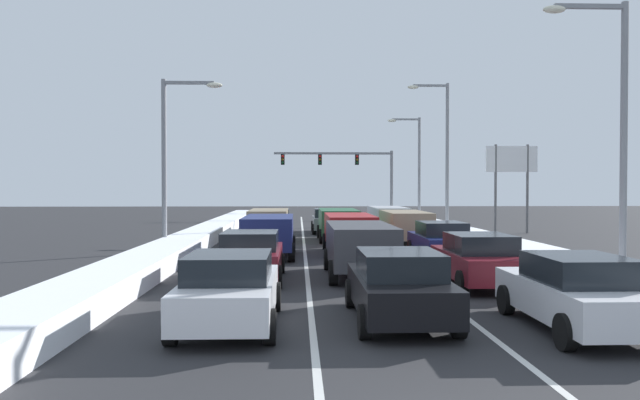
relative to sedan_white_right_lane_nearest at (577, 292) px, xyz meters
name	(u,v)px	position (x,y,z in m)	size (l,w,h in m)	color
ground_plane	(345,254)	(-3.56, 14.22, -0.76)	(131.58, 131.58, 0.00)	#28282B
lane_stripe_between_right_lane_and_center_lane	(371,243)	(-1.86, 19.28, -0.76)	(0.14, 55.67, 0.01)	silver
lane_stripe_between_center_lane_and_left_lane	(304,243)	(-5.26, 19.28, -0.76)	(0.14, 55.67, 0.01)	silver
snow_bank_right_shoulder	(474,237)	(3.44, 19.28, -0.49)	(2.08, 55.67, 0.55)	white
snow_bank_left_shoulder	(199,237)	(-10.56, 19.28, -0.43)	(1.77, 55.67, 0.67)	white
sedan_white_right_lane_nearest	(577,292)	(0.00, 0.00, 0.00)	(2.00, 4.50, 1.51)	silver
sedan_maroon_right_lane_second	(479,260)	(-0.34, 5.59, 0.00)	(2.00, 4.50, 1.51)	maroon
sedan_navy_right_lane_third	(441,241)	(0.01, 11.84, 0.00)	(2.00, 4.50, 1.51)	navy
suv_tan_right_lane_fourth	(405,225)	(-0.32, 17.95, 0.25)	(2.16, 4.90, 1.67)	#937F60
suv_silver_right_lane_fifth	(388,218)	(-0.19, 24.67, 0.25)	(2.16, 4.90, 1.67)	#B7BABF
sedan_black_center_lane_nearest	(399,286)	(-3.42, 0.95, 0.00)	(2.00, 4.50, 1.51)	black
suv_charcoal_center_lane_second	(360,245)	(-3.58, 7.52, 0.25)	(2.16, 4.90, 1.67)	#38383D
suv_red_center_lane_third	(349,230)	(-3.35, 14.47, 0.25)	(2.16, 4.90, 1.67)	maroon
suv_green_center_lane_fourth	(338,222)	(-3.41, 20.78, 0.25)	(2.16, 4.90, 1.67)	#1E5633
sedan_gray_center_lane_fifth	(328,221)	(-3.71, 26.57, 0.00)	(2.00, 4.50, 1.51)	slate
sedan_white_left_lane_nearest	(230,289)	(-6.96, 0.60, 0.00)	(2.00, 4.50, 1.51)	silver
sedan_maroon_left_lane_second	(251,256)	(-7.00, 6.82, 0.00)	(2.00, 4.50, 1.51)	maroon
suv_navy_left_lane_third	(269,232)	(-6.76, 13.18, 0.25)	(2.16, 4.90, 1.67)	navy
suv_tan_left_lane_fourth	(269,222)	(-7.10, 20.51, 0.25)	(2.16, 4.90, 1.67)	#937F60
sedan_silver_left_lane_fifth	(276,221)	(-6.94, 26.36, 0.00)	(2.00, 4.50, 1.51)	#B7BABF
traffic_light_gantry	(350,167)	(-0.79, 44.57, 3.97)	(10.94, 0.47, 6.20)	slate
street_lamp_right_near	(613,115)	(4.11, 6.63, 4.31)	(2.66, 0.36, 8.53)	gray
street_lamp_right_mid	(442,145)	(3.57, 26.87, 4.78)	(2.66, 0.36, 9.42)	gray
street_lamp_right_far	(415,160)	(3.75, 36.99, 4.25)	(2.66, 0.36, 8.40)	gray
street_lamp_left_mid	(173,148)	(-11.02, 15.19, 3.81)	(2.66, 0.36, 7.56)	gray
roadside_sign_right	(512,168)	(7.67, 25.86, 3.25)	(3.20, 0.16, 5.50)	#59595B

